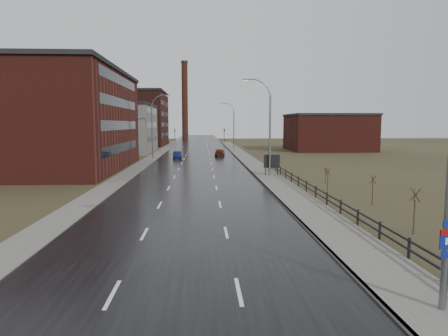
{
  "coord_description": "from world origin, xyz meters",
  "views": [
    {
      "loc": [
        1.01,
        -10.05,
        6.21
      ],
      "look_at": [
        2.54,
        18.79,
        3.0
      ],
      "focal_mm": 32.0,
      "sensor_mm": 36.0,
      "label": 1
    }
  ],
  "objects": [
    {
      "name": "road",
      "position": [
        0.0,
        60.0,
        0.03
      ],
      "size": [
        14.0,
        300.0,
        0.06
      ],
      "primitive_type": "cube",
      "color": "black",
      "rests_on": "ground"
    },
    {
      "name": "sidewalk_right",
      "position": [
        8.6,
        35.0,
        0.09
      ],
      "size": [
        3.2,
        180.0,
        0.18
      ],
      "primitive_type": "cube",
      "color": "#595651",
      "rests_on": "ground"
    },
    {
      "name": "curb_right",
      "position": [
        7.08,
        35.0,
        0.09
      ],
      "size": [
        0.16,
        180.0,
        0.18
      ],
      "primitive_type": "cube",
      "color": "slate",
      "rests_on": "ground"
    },
    {
      "name": "sidewalk_left",
      "position": [
        -8.2,
        60.0,
        0.06
      ],
      "size": [
        2.4,
        260.0,
        0.12
      ],
      "primitive_type": "cube",
      "color": "#595651",
      "rests_on": "ground"
    },
    {
      "name": "warehouse_near",
      "position": [
        -20.99,
        45.0,
        6.76
      ],
      "size": [
        22.44,
        28.56,
        13.5
      ],
      "color": "#471914",
      "rests_on": "ground"
    },
    {
      "name": "warehouse_mid",
      "position": [
        -17.99,
        78.0,
        5.26
      ],
      "size": [
        16.32,
        20.4,
        10.5
      ],
      "color": "slate",
      "rests_on": "ground"
    },
    {
      "name": "warehouse_far",
      "position": [
        -22.99,
        108.0,
        7.76
      ],
      "size": [
        26.52,
        24.48,
        15.5
      ],
      "color": "#331611",
      "rests_on": "ground"
    },
    {
      "name": "building_right",
      "position": [
        30.3,
        82.0,
        4.26
      ],
      "size": [
        18.36,
        16.32,
        8.5
      ],
      "color": "#471914",
      "rests_on": "ground"
    },
    {
      "name": "smokestack",
      "position": [
        -6.0,
        150.0,
        15.5
      ],
      "size": [
        2.7,
        2.7,
        30.7
      ],
      "color": "#331611",
      "rests_on": "ground"
    },
    {
      "name": "streetlight_main",
      "position": [
        8.47,
        2.0,
        6.06
      ],
      "size": [
        3.91,
        0.29,
        12.11
      ],
      "color": "slate",
      "rests_on": "ground"
    },
    {
      "name": "streetlight_right_mid",
      "position": [
        8.5,
        36.0,
        5.84
      ],
      "size": [
        3.36,
        0.28,
        11.35
      ],
      "color": "slate",
      "rests_on": "ground"
    },
    {
      "name": "streetlight_left",
      "position": [
        -7.7,
        62.0,
        5.84
      ],
      "size": [
        3.36,
        0.28,
        11.35
      ],
      "color": "slate",
      "rests_on": "ground"
    },
    {
      "name": "streetlight_right_far",
      "position": [
        8.5,
        90.0,
        5.84
      ],
      "size": [
        3.36,
        0.28,
        11.35
      ],
      "color": "slate",
      "rests_on": "ground"
    },
    {
      "name": "guardrail",
      "position": [
        10.3,
        18.31,
        0.71
      ],
      "size": [
        0.1,
        53.05,
        1.1
      ],
      "color": "black",
      "rests_on": "ground"
    },
    {
      "name": "shrub_c",
      "position": [
        12.87,
        11.35,
        1.4
      ],
      "size": [
        0.62,
        0.65,
        2.63
      ],
      "color": "#382D23",
      "rests_on": "ground"
    },
    {
      "name": "shrub_d",
      "position": [
        13.99,
        19.48,
        1.25
      ],
      "size": [
        0.56,
        0.59,
        2.35
      ],
      "color": "#382D23",
      "rests_on": "ground"
    },
    {
      "name": "shrub_e",
      "position": [
        12.53,
        25.9,
        1.12
      ],
      "size": [
        0.5,
        0.53,
        2.1
      ],
      "color": "#382D23",
      "rests_on": "ground"
    },
    {
      "name": "shrub_f",
      "position": [
        13.77,
        30.52,
        0.9
      ],
      "size": [
        0.41,
        0.43,
        1.71
      ],
      "color": "#382D23",
      "rests_on": "ground"
    },
    {
      "name": "billboard",
      "position": [
        9.1,
        36.26,
        1.74
      ],
      "size": [
        1.89,
        0.17,
        2.61
      ],
      "color": "black",
      "rests_on": "ground"
    },
    {
      "name": "traffic_light_left",
      "position": [
        -8.0,
        120.0,
        4.6
      ],
      "size": [
        0.58,
        2.73,
        5.3
      ],
      "color": "black",
      "rests_on": "ground"
    },
    {
      "name": "traffic_light_right",
      "position": [
        8.0,
        120.0,
        4.6
      ],
      "size": [
        0.58,
        2.73,
        5.3
      ],
      "color": "black",
      "rests_on": "ground"
    },
    {
      "name": "car_near",
      "position": [
        -3.54,
        60.63,
        0.65
      ],
      "size": [
        1.83,
        4.09,
        1.3
      ],
      "primitive_type": "imported",
      "rotation": [
        0.0,
        0.0,
        0.12
      ],
      "color": "#0E1448",
      "rests_on": "ground"
    },
    {
      "name": "car_far",
      "position": [
        4.24,
        65.83,
        0.74
      ],
      "size": [
        2.17,
        4.5,
        1.48
      ],
      "primitive_type": "imported",
      "rotation": [
        0.0,
        0.0,
        3.04
      ],
      "color": "#551B0E",
      "rests_on": "ground"
    }
  ]
}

